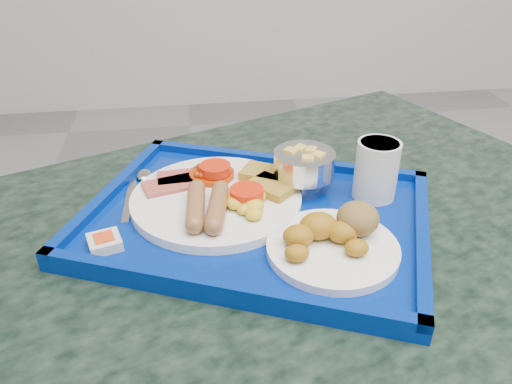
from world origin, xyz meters
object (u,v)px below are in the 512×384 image
Objects in this scene: main_plate at (220,196)px; fruit_bowl at (304,165)px; juice_cup at (377,168)px; tray at (256,218)px; bread_plate at (335,238)px; table at (274,308)px.

main_plate is 2.70× the size of fruit_bowl.
juice_cup is (0.11, -0.04, 0.01)m from fruit_bowl.
main_plate is 0.25m from juice_cup.
juice_cup reaches higher than main_plate.
juice_cup is at bearing -19.97° from fruit_bowl.
bread_plate reaches higher than tray.
bread_plate is at bearing -88.32° from fruit_bowl.
juice_cup is (0.16, 0.03, 0.25)m from table.
fruit_bowl is at bearing 37.38° from tray.
bread_plate is 0.17m from juice_cup.
bread_plate is at bearing -128.42° from juice_cup.
bread_plate is at bearing -46.91° from tray.
table is at bearing 120.70° from bread_plate.
fruit_bowl reaches higher than table.
main_plate is at bearing 177.35° from juice_cup.
tray is 0.14m from bread_plate.
bread_plate is (0.09, -0.10, 0.02)m from tray.
fruit_bowl is 1.05× the size of juice_cup.
juice_cup reaches higher than bread_plate.
tray is 2.27× the size of main_plate.
tray is 3.37× the size of bread_plate.
tray is 0.12m from fruit_bowl.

